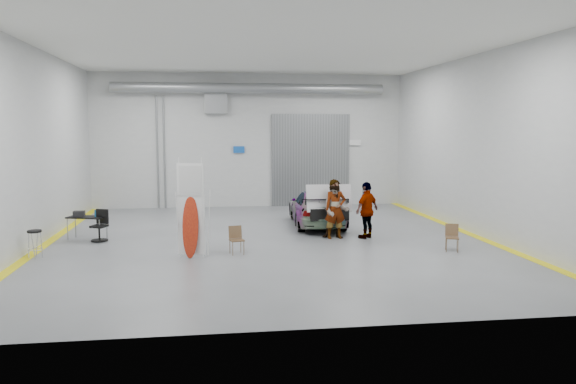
{
  "coord_description": "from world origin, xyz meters",
  "views": [
    {
      "loc": [
        -1.83,
        -17.47,
        3.54
      ],
      "look_at": [
        0.68,
        0.39,
        1.5
      ],
      "focal_mm": 35.0,
      "sensor_mm": 36.0,
      "label": 1
    }
  ],
  "objects": [
    {
      "name": "work_table",
      "position": [
        -5.81,
        0.99,
        0.74
      ],
      "size": [
        1.3,
        0.9,
        0.96
      ],
      "rotation": [
        0.0,
        0.0,
        -0.28
      ],
      "color": "gray",
      "rests_on": "ground"
    },
    {
      "name": "office_chair",
      "position": [
        -5.3,
        0.66,
        0.43
      ],
      "size": [
        0.56,
        0.59,
        0.98
      ],
      "rotation": [
        0.0,
        0.0,
        -0.38
      ],
      "color": "black",
      "rests_on": "ground"
    },
    {
      "name": "person_b",
      "position": [
        2.19,
        0.05,
        0.89
      ],
      "size": [
        0.99,
        0.84,
        1.78
      ],
      "primitive_type": "imported",
      "rotation": [
        0.0,
        0.0,
        -0.23
      ],
      "color": "#445E7D",
      "rests_on": "ground"
    },
    {
      "name": "folding_chair_far",
      "position": [
        5.1,
        -2.3,
        0.24
      ],
      "size": [
        0.47,
        0.5,
        0.78
      ],
      "rotation": [
        0.0,
        0.0,
        -0.35
      ],
      "color": "brown",
      "rests_on": "ground"
    },
    {
      "name": "person_a",
      "position": [
        2.17,
        0.05,
        0.96
      ],
      "size": [
        0.75,
        0.53,
        1.93
      ],
      "primitive_type": "imported",
      "rotation": [
        0.0,
        0.0,
        0.11
      ],
      "color": "#876949",
      "rests_on": "ground"
    },
    {
      "name": "shop_stool",
      "position": [
        -6.6,
        -1.55,
        0.39
      ],
      "size": [
        0.4,
        0.4,
        0.78
      ],
      "rotation": [
        0.0,
        0.0,
        0.13
      ],
      "color": "black",
      "rests_on": "ground"
    },
    {
      "name": "trunk_lid",
      "position": [
        2.07,
        0.6,
        1.32
      ],
      "size": [
        1.52,
        0.92,
        0.04
      ],
      "primitive_type": "cube",
      "color": "silver",
      "rests_on": "sedan_car"
    },
    {
      "name": "surfboard_display",
      "position": [
        -2.29,
        -2.1,
        1.12
      ],
      "size": [
        0.75,
        0.39,
        2.77
      ],
      "rotation": [
        0.0,
        0.0,
        -0.32
      ],
      "color": "white",
      "rests_on": "ground"
    },
    {
      "name": "person_c",
      "position": [
        3.19,
        -0.07,
        0.92
      ],
      "size": [
        1.11,
        1.01,
        1.84
      ],
      "primitive_type": "imported",
      "rotation": [
        0.0,
        0.0,
        3.81
      ],
      "color": "#974932",
      "rests_on": "ground"
    },
    {
      "name": "room_shell",
      "position": [
        0.24,
        2.22,
        4.08
      ],
      "size": [
        14.02,
        16.18,
        6.01
      ],
      "color": "#B5B7B9",
      "rests_on": "ground"
    },
    {
      "name": "ground",
      "position": [
        0.0,
        0.0,
        0.0
      ],
      "size": [
        16.0,
        16.0,
        0.0
      ],
      "primitive_type": "plane",
      "color": "slate",
      "rests_on": "ground"
    },
    {
      "name": "folding_chair_near",
      "position": [
        -1.1,
        -1.81,
        0.25
      ],
      "size": [
        0.44,
        0.46,
        0.79
      ],
      "rotation": [
        0.0,
        0.0,
        0.21
      ],
      "color": "brown",
      "rests_on": "ground"
    },
    {
      "name": "sedan_car",
      "position": [
        2.07,
        2.6,
        0.65
      ],
      "size": [
        2.12,
        4.6,
        1.3
      ],
      "primitive_type": "imported",
      "rotation": [
        0.0,
        0.0,
        3.08
      ],
      "color": "silver",
      "rests_on": "ground"
    }
  ]
}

